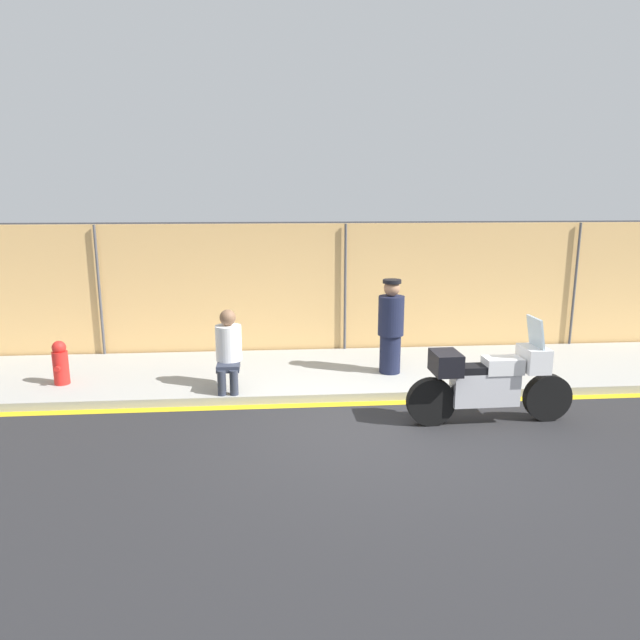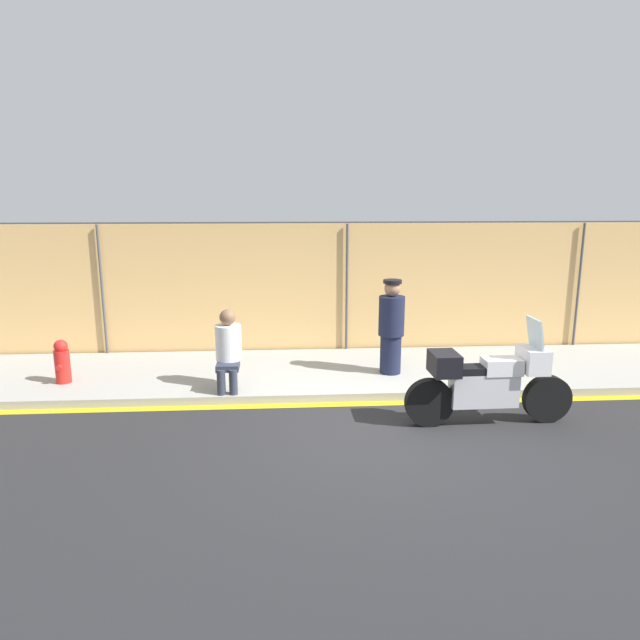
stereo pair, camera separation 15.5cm
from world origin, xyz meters
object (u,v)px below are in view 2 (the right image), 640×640
at_px(motorcycle, 488,382).
at_px(officer_standing, 391,327).
at_px(fire_hydrant, 62,362).
at_px(person_seated_on_curb, 228,346).

height_order(motorcycle, officer_standing, officer_standing).
relative_size(officer_standing, fire_hydrant, 2.25).
distance_m(officer_standing, person_seated_on_curb, 2.76).
bearing_deg(motorcycle, officer_standing, 115.29).
xyz_separation_m(motorcycle, fire_hydrant, (-6.40, 1.81, -0.12)).
xyz_separation_m(motorcycle, officer_standing, (-0.98, 1.98, 0.34)).
bearing_deg(officer_standing, person_seated_on_curb, -167.76).
bearing_deg(fire_hydrant, officer_standing, 1.82).
bearing_deg(officer_standing, motorcycle, -63.58).
height_order(motorcycle, person_seated_on_curb, motorcycle).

